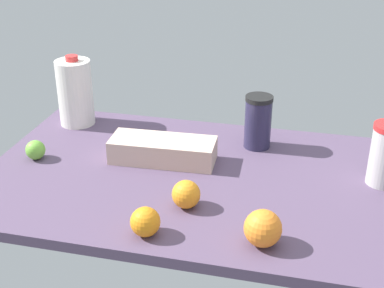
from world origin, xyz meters
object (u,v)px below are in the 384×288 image
(shaker_bottle, at_px, (258,122))
(milk_jug, at_px, (75,92))
(orange_by_jug, at_px, (186,194))
(lime_near_front, at_px, (35,150))
(orange_far_back, at_px, (263,228))
(egg_carton, at_px, (163,150))
(orange_loose, at_px, (145,222))

(shaker_bottle, relative_size, milk_jug, 0.70)
(orange_by_jug, relative_size, lime_near_front, 1.25)
(orange_far_back, bearing_deg, egg_carton, -45.45)
(egg_carton, bearing_deg, milk_jug, -31.06)
(milk_jug, distance_m, orange_by_jug, 0.66)
(orange_by_jug, bearing_deg, orange_far_back, 151.45)
(milk_jug, bearing_deg, egg_carton, 151.41)
(shaker_bottle, height_order, orange_far_back, shaker_bottle)
(orange_far_back, distance_m, lime_near_front, 0.77)
(orange_by_jug, bearing_deg, egg_carton, -60.69)
(orange_by_jug, distance_m, orange_loose, 0.16)
(lime_near_front, bearing_deg, orange_far_back, 159.59)
(shaker_bottle, xyz_separation_m, orange_far_back, (-0.08, 0.51, -0.04))
(orange_far_back, height_order, lime_near_front, orange_far_back)
(shaker_bottle, xyz_separation_m, orange_by_jug, (0.13, 0.39, -0.05))
(egg_carton, xyz_separation_m, lime_near_front, (0.38, 0.08, -0.01))
(milk_jug, height_order, orange_loose, milk_jug)
(milk_jug, distance_m, lime_near_front, 0.29)
(shaker_bottle, xyz_separation_m, milk_jug, (0.63, -0.04, 0.03))
(egg_carton, height_order, milk_jug, milk_jug)
(orange_by_jug, distance_m, orange_far_back, 0.24)
(egg_carton, bearing_deg, shaker_bottle, -150.59)
(orange_loose, bearing_deg, lime_near_front, -33.52)
(milk_jug, distance_m, orange_loose, 0.72)
(orange_loose, bearing_deg, orange_far_back, -174.46)
(egg_carton, relative_size, milk_jug, 1.29)
(lime_near_front, bearing_deg, orange_by_jug, 163.24)
(egg_carton, distance_m, milk_jug, 0.43)
(milk_jug, relative_size, orange_far_back, 2.73)
(milk_jug, bearing_deg, orange_loose, 127.10)
(milk_jug, xyz_separation_m, orange_far_back, (-0.71, 0.55, -0.07))
(egg_carton, relative_size, orange_by_jug, 4.22)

